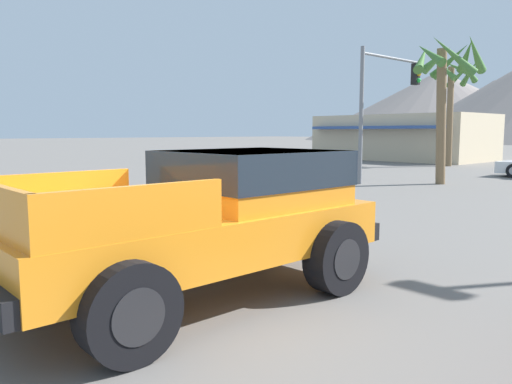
{
  "coord_description": "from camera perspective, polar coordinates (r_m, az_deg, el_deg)",
  "views": [
    {
      "loc": [
        4.93,
        -3.49,
        2.02
      ],
      "look_at": [
        0.08,
        0.96,
        1.23
      ],
      "focal_mm": 35.0,
      "sensor_mm": 36.0,
      "label": 1
    }
  ],
  "objects": [
    {
      "name": "palm_tree_leaning",
      "position": [
        31.93,
        21.65,
        11.18
      ],
      "size": [
        2.71,
        2.72,
        6.22
      ],
      "color": "brown",
      "rests_on": "ground_plane"
    },
    {
      "name": "orange_pickup_truck",
      "position": [
        6.23,
        -4.57,
        -2.36
      ],
      "size": [
        2.41,
        4.89,
        1.78
      ],
      "rotation": [
        0.0,
        0.0,
        -0.0
      ],
      "color": "orange",
      "rests_on": "ground_plane"
    },
    {
      "name": "palm_tree_short",
      "position": [
        20.74,
        20.94,
        12.38
      ],
      "size": [
        2.69,
        2.7,
        5.57
      ],
      "color": "brown",
      "rests_on": "ground_plane"
    },
    {
      "name": "storefront_building",
      "position": [
        38.76,
        16.39,
        6.01
      ],
      "size": [
        11.88,
        7.37,
        3.24
      ],
      "color": "beige",
      "rests_on": "ground_plane"
    },
    {
      "name": "ground_plane",
      "position": [
        6.37,
        -6.99,
        -11.69
      ],
      "size": [
        320.0,
        320.0,
        0.0
      ],
      "primitive_type": "plane",
      "color": "slate"
    },
    {
      "name": "traffic_light_main",
      "position": [
        21.38,
        14.87,
        11.24
      ],
      "size": [
        0.38,
        4.5,
        5.26
      ],
      "rotation": [
        0.0,
        0.0,
        1.57
      ],
      "color": "slate",
      "rests_on": "ground_plane"
    }
  ]
}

